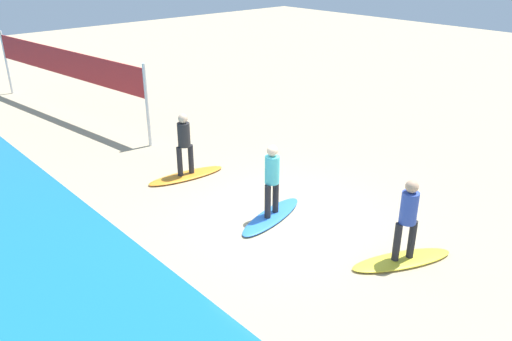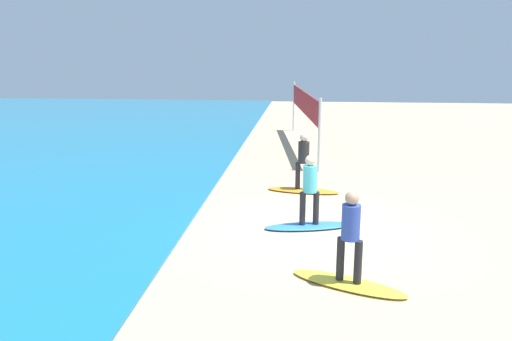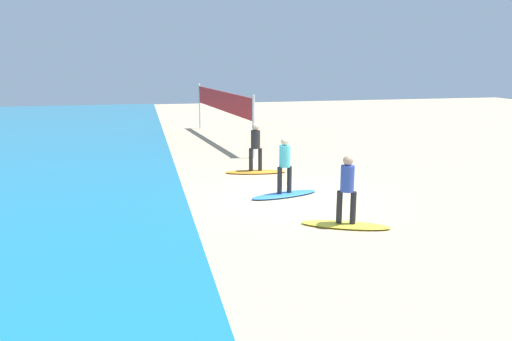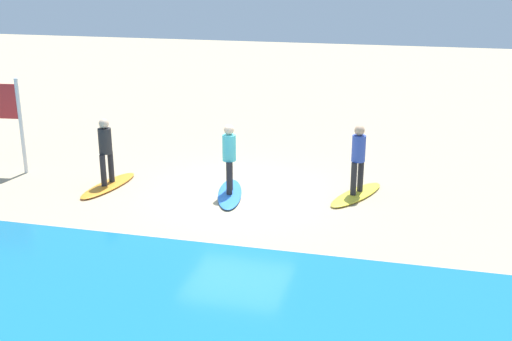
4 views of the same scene
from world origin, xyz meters
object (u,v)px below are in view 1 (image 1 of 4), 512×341
Objects in this scene: surfer_blue at (272,176)px; surfboard_blue at (271,216)px; volleyball_net at (64,65)px; surfboard_yellow at (402,260)px; surfer_orange at (184,140)px; surfboard_orange at (186,176)px; surfer_yellow at (408,215)px.

surfboard_blue is at bearing 45.00° from surfer_blue.
surfboard_yellow is at bearing -176.28° from volleyball_net.
surfer_orange is at bearing 2.93° from surfer_blue.
surfer_blue is at bearing 121.43° from surfboard_blue.
surfer_orange is (3.07, 0.16, 0.99)m from surfboard_blue.
surfboard_orange is (3.07, 0.16, 0.00)m from surfboard_blue.
surfboard_blue is 1.28× the size of surfer_orange.
surfer_yellow reaches higher than surfboard_yellow.
surfboard_blue is (2.92, 0.67, 0.00)m from surfboard_yellow.
surfer_yellow and surfer_blue have the same top height.
surfer_orange is (3.07, 0.16, 0.00)m from surfer_blue.
surfer_yellow reaches higher than surfboard_blue.
volleyball_net reaches higher than surfer_orange.
surfer_yellow is (0.00, 0.00, 0.99)m from surfboard_yellow.
surfer_blue is 10.18m from volleyball_net.
surfer_orange reaches higher than surfboard_orange.
surfer_yellow is 6.05m from surfer_orange.
surfer_yellow is 0.78× the size of surfboard_blue.
surfboard_blue is at bearing 12.92° from surfer_yellow.
surfboard_blue is 0.23× the size of volleyball_net.
surfer_blue is 3.07m from surfer_orange.
surfboard_yellow is 3.00m from surfboard_blue.
surfer_blue is at bearing -52.69° from surfboard_yellow.
surfer_blue reaches higher than surfboard_yellow.
surfer_orange is at bearing -100.65° from surfboard_blue.
surfer_blue is (2.92, 0.67, 0.00)m from surfer_yellow.
surfboard_yellow is 1.28× the size of surfer_yellow.
surfer_blue is (-0.00, -0.00, 0.99)m from surfboard_blue.
surfboard_yellow is at bearing 106.58° from surfboard_orange.
surfer_yellow is 1.00× the size of surfer_blue.
surfer_orange is at bearing 8.71° from surfboard_orange.
surfer_blue is (2.92, 0.67, 0.99)m from surfboard_yellow.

